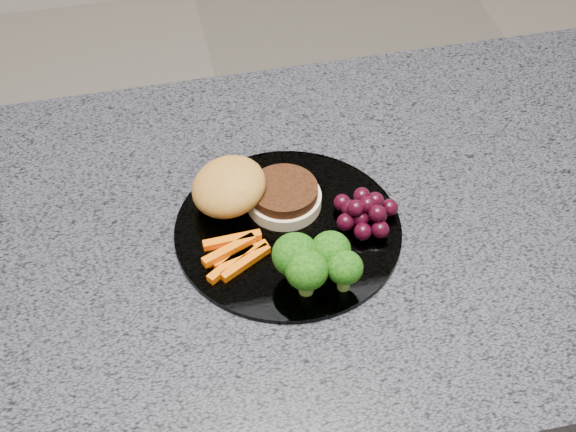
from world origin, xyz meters
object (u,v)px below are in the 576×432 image
at_px(grape_bunch, 365,212).
at_px(island_cabinet, 342,416).
at_px(burger, 249,193).
at_px(plate, 288,230).

bearing_deg(grape_bunch, island_cabinet, 83.99).
bearing_deg(burger, plate, -56.77).
xyz_separation_m(island_cabinet, grape_bunch, (-0.00, -0.01, 0.49)).
distance_m(plate, burger, 0.06).
bearing_deg(island_cabinet, plate, -177.24).
bearing_deg(plate, island_cabinet, 2.76).
height_order(island_cabinet, grape_bunch, grape_bunch).
relative_size(island_cabinet, grape_bunch, 15.79).
distance_m(plate, grape_bunch, 0.09).
bearing_deg(grape_bunch, plate, 174.28).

